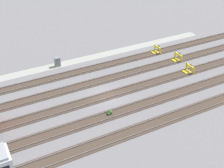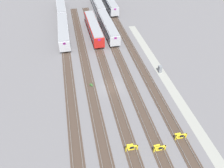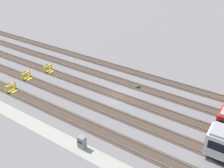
# 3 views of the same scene
# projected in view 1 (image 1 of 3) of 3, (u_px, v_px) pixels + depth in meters

# --- Properties ---
(ground_plane) EXTENTS (400.00, 400.00, 0.00)m
(ground_plane) POSITION_uv_depth(u_px,v_px,m) (106.00, 96.00, 45.07)
(ground_plane) COLOR slate
(service_walkway) EXTENTS (54.00, 2.00, 0.01)m
(service_walkway) POSITION_uv_depth(u_px,v_px,m) (73.00, 62.00, 54.36)
(service_walkway) COLOR #9E9E93
(service_walkway) RESTS_ON ground
(rail_track_nearest) EXTENTS (90.00, 2.23, 0.21)m
(rail_track_nearest) POSITION_uv_depth(u_px,v_px,m) (82.00, 71.00, 51.46)
(rail_track_nearest) COLOR #47382D
(rail_track_nearest) RESTS_ON ground
(rail_track_near_inner) EXTENTS (90.00, 2.23, 0.21)m
(rail_track_near_inner) POSITION_uv_depth(u_px,v_px,m) (93.00, 83.00, 48.25)
(rail_track_near_inner) COLOR #47382D
(rail_track_near_inner) RESTS_ON ground
(rail_track_middle) EXTENTS (90.00, 2.24, 0.21)m
(rail_track_middle) POSITION_uv_depth(u_px,v_px,m) (106.00, 96.00, 45.05)
(rail_track_middle) COLOR #47382D
(rail_track_middle) RESTS_ON ground
(rail_track_far_inner) EXTENTS (90.00, 2.23, 0.21)m
(rail_track_far_inner) POSITION_uv_depth(u_px,v_px,m) (120.00, 112.00, 41.84)
(rail_track_far_inner) COLOR #47382D
(rail_track_far_inner) RESTS_ON ground
(rail_track_farthest) EXTENTS (90.00, 2.23, 0.21)m
(rail_track_farthest) POSITION_uv_depth(u_px,v_px,m) (137.00, 130.00, 38.64)
(rail_track_farthest) COLOR #47382D
(rail_track_farthest) RESTS_ON ground
(bumper_stop_nearest_track) EXTENTS (1.35, 2.00, 1.22)m
(bumper_stop_nearest_track) POSITION_uv_depth(u_px,v_px,m) (157.00, 50.00, 57.22)
(bumper_stop_nearest_track) COLOR yellow
(bumper_stop_nearest_track) RESTS_ON ground
(bumper_stop_near_inner_track) EXTENTS (1.36, 2.01, 1.22)m
(bumper_stop_near_inner_track) POSITION_uv_depth(u_px,v_px,m) (177.00, 58.00, 54.57)
(bumper_stop_near_inner_track) COLOR yellow
(bumper_stop_near_inner_track) RESTS_ON ground
(bumper_stop_middle_track) EXTENTS (1.36, 2.01, 1.22)m
(bumper_stop_middle_track) POSITION_uv_depth(u_px,v_px,m) (189.00, 69.00, 50.96)
(bumper_stop_middle_track) COLOR yellow
(bumper_stop_middle_track) RESTS_ON ground
(electrical_cabinet) EXTENTS (0.90, 0.73, 1.60)m
(electrical_cabinet) POSITION_uv_depth(u_px,v_px,m) (57.00, 62.00, 52.53)
(electrical_cabinet) COLOR gray
(electrical_cabinet) RESTS_ON ground
(weed_clump) EXTENTS (0.92, 0.70, 0.64)m
(weed_clump) POSITION_uv_depth(u_px,v_px,m) (110.00, 112.00, 41.35)
(weed_clump) COLOR #38602D
(weed_clump) RESTS_ON ground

